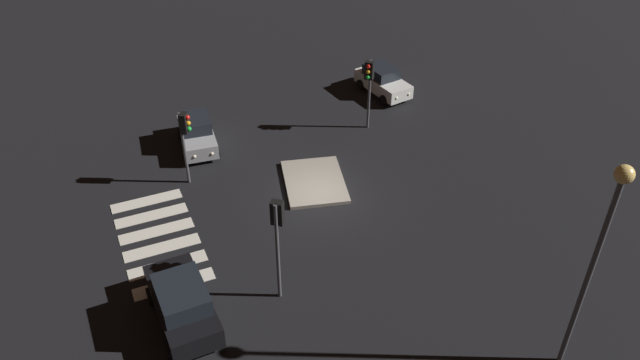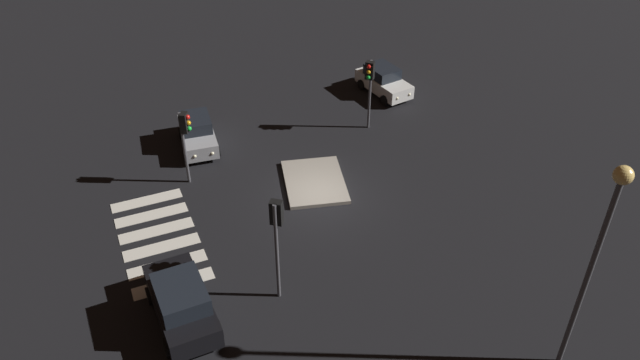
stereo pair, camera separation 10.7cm
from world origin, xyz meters
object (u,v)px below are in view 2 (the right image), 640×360
at_px(car_black, 181,302).
at_px(car_white, 383,81).
at_px(traffic_light_west, 370,79).
at_px(car_silver, 197,133).
at_px(traffic_light_south, 185,131).
at_px(traffic_light_east, 277,226).
at_px(street_lamp, 600,241).
at_px(traffic_island, 315,182).

relative_size(car_black, car_white, 1.13).
height_order(car_black, traffic_light_west, traffic_light_west).
relative_size(car_silver, traffic_light_south, 1.01).
height_order(traffic_light_south, traffic_light_east, traffic_light_east).
relative_size(car_white, traffic_light_west, 0.98).
relative_size(car_white, traffic_light_east, 0.88).
distance_m(car_black, traffic_light_east, 4.46).
distance_m(car_black, street_lamp, 14.16).
relative_size(traffic_light_south, street_lamp, 0.46).
bearing_deg(traffic_light_east, car_black, 125.48).
height_order(car_white, traffic_light_west, traffic_light_west).
relative_size(car_black, street_lamp, 0.54).
bearing_deg(traffic_island, traffic_light_east, -33.03).
bearing_deg(traffic_light_east, car_white, -3.73).
bearing_deg(car_silver, car_black, -11.07).
relative_size(car_silver, car_white, 0.98).
bearing_deg(car_white, traffic_island, -55.84).
relative_size(car_white, street_lamp, 0.48).
bearing_deg(traffic_light_south, car_white, 53.45).
height_order(traffic_light_east, street_lamp, street_lamp).
bearing_deg(traffic_light_west, traffic_light_east, 4.09).
height_order(traffic_island, traffic_light_east, traffic_light_east).
xyz_separation_m(traffic_light_east, traffic_light_west, (-9.62, 8.52, -0.36)).
relative_size(car_silver, car_black, 0.87).
bearing_deg(traffic_light_east, street_lamp, -94.08).
relative_size(traffic_island, car_silver, 1.12).
bearing_deg(traffic_light_south, street_lamp, -25.00).
relative_size(car_silver, traffic_light_east, 0.86).
bearing_deg(traffic_island, car_white, 133.31).
height_order(car_silver, traffic_light_south, traffic_light_south).
distance_m(traffic_light_west, street_lamp, 16.62).
distance_m(traffic_island, traffic_light_east, 7.98).
distance_m(traffic_island, car_black, 9.78).
bearing_deg(traffic_light_east, car_silver, 38.80).
bearing_deg(traffic_island, car_black, -52.11).
bearing_deg(car_black, traffic_light_east, -93.77).
relative_size(car_black, traffic_light_south, 1.16).
distance_m(traffic_light_east, traffic_light_west, 12.85).
distance_m(traffic_light_east, street_lamp, 10.52).
bearing_deg(car_black, traffic_island, -54.17).
bearing_deg(car_silver, traffic_island, 44.09).
bearing_deg(street_lamp, car_white, 170.07).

